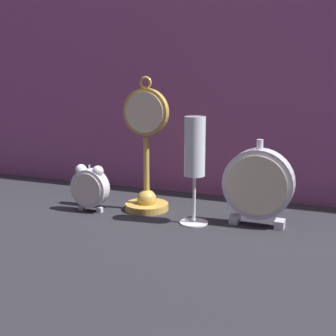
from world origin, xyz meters
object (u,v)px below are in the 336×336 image
Objects in this scene: alarm_clock_twin_bell at (90,186)px; mantel_clock_silver at (258,185)px; champagne_flute at (195,155)px; pocket_watch_on_stand at (146,161)px.

mantel_clock_silver is at bearing 6.20° from alarm_clock_twin_bell.
champagne_flute reaches higher than alarm_clock_twin_bell.
pocket_watch_on_stand reaches higher than alarm_clock_twin_bell.
champagne_flute is at bearing -164.72° from mantel_clock_silver.
champagne_flute is (-0.13, -0.04, 0.06)m from mantel_clock_silver.
champagne_flute is (0.14, -0.06, 0.03)m from pocket_watch_on_stand.
mantel_clock_silver is at bearing 15.28° from champagne_flute.
pocket_watch_on_stand is at bearing 175.77° from mantel_clock_silver.
alarm_clock_twin_bell is 0.48× the size of champagne_flute.
alarm_clock_twin_bell is 0.28m from champagne_flute.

